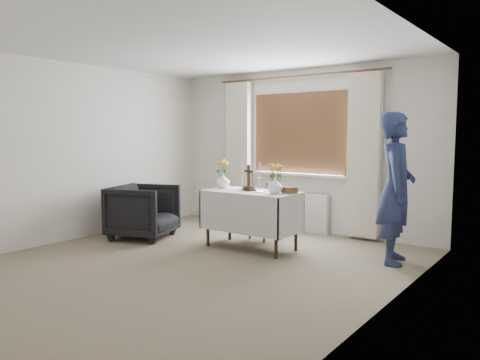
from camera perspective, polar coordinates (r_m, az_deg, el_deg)
name	(u,v)px	position (r m, az deg, el deg)	size (l,w,h in m)	color
ground	(191,265)	(5.51, -5.99, -10.25)	(5.00, 5.00, 0.00)	#84785B
altar_table	(251,220)	(6.16, 1.36, -4.88)	(1.24, 0.64, 0.76)	silver
wooden_chair	(265,212)	(6.68, 3.12, -3.89)	(0.37, 0.37, 0.80)	brown
armchair	(143,211)	(6.92, -11.71, -3.77)	(0.83, 0.85, 0.78)	black
person	(396,188)	(5.70, 18.48, -0.96)	(0.64, 0.42, 1.76)	navy
radiator	(296,211)	(7.37, 6.82, -3.83)	(1.10, 0.10, 0.60)	silver
wooden_cross	(249,178)	(6.12, 1.06, 0.27)	(0.16, 0.11, 0.34)	black
candlestick_left	(242,177)	(6.12, 0.28, 0.34)	(0.10, 0.10, 0.36)	silver
candlestick_right	(260,177)	(5.97, 2.40, 0.31)	(0.11, 0.11, 0.38)	silver
flower_vase_left	(223,181)	(6.43, -2.12, -0.08)	(0.20, 0.20, 0.20)	white
flower_vase_right	(275,186)	(5.86, 4.29, -0.70)	(0.19, 0.19, 0.20)	white
wicker_basket	(290,190)	(5.94, 6.08, -1.18)	(0.22, 0.22, 0.08)	brown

